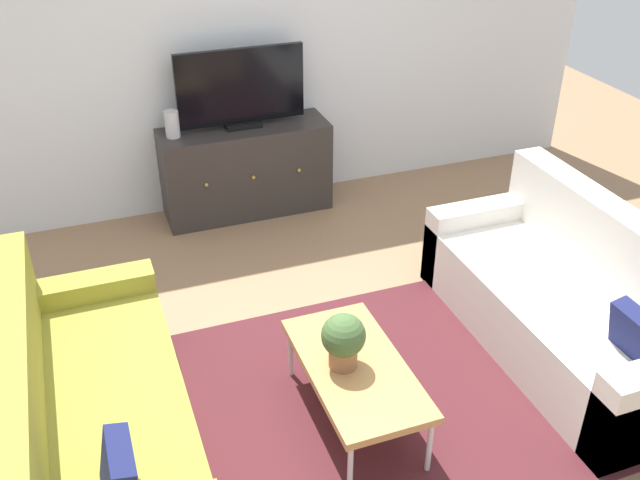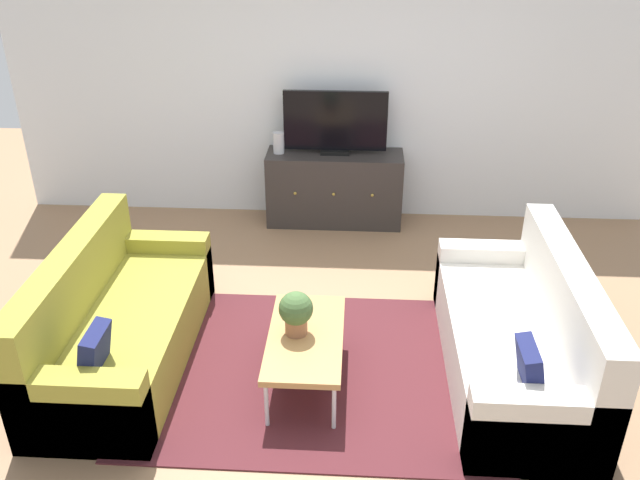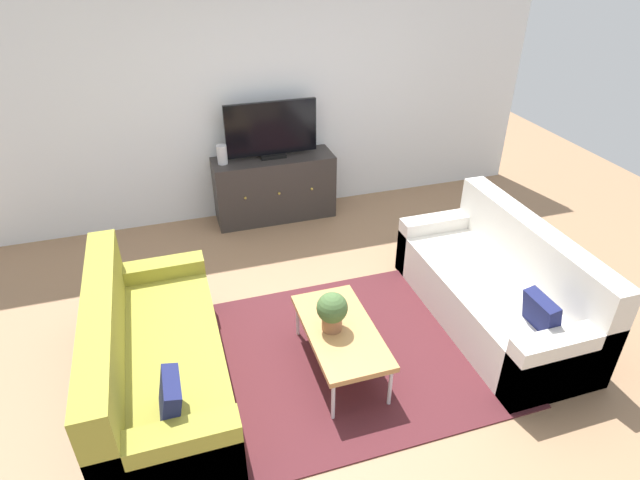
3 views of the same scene
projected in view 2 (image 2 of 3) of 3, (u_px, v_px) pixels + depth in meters
The scene contains 10 objects.
ground_plane at pixel (317, 358), 4.87m from camera, with size 10.00×10.00×0.00m, color #997251.
wall_back at pixel (333, 84), 6.49m from camera, with size 6.40×0.12×2.70m, color white.
area_rug at pixel (315, 370), 4.74m from camera, with size 2.50×1.90×0.01m, color #4C1E23.
couch_left_side at pixel (113, 326), 4.72m from camera, with size 0.85×1.93×0.89m.
couch_right_side at pixel (525, 341), 4.57m from camera, with size 0.85×1.93×0.89m.
coffee_table at pixel (306, 339), 4.48m from camera, with size 0.50×0.99×0.39m.
potted_plant at pixel (296, 311), 4.40m from camera, with size 0.23×0.23×0.31m.
tv_console at pixel (334, 188), 6.70m from camera, with size 1.34×0.47×0.73m.
flat_screen_tv at pixel (335, 123), 6.40m from camera, with size 1.00×0.16×0.62m.
glass_vase at pixel (279, 143), 6.51m from camera, with size 0.11×0.11×0.21m, color silver.
Camera 2 is at (0.26, -3.90, 3.04)m, focal length 37.41 mm.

